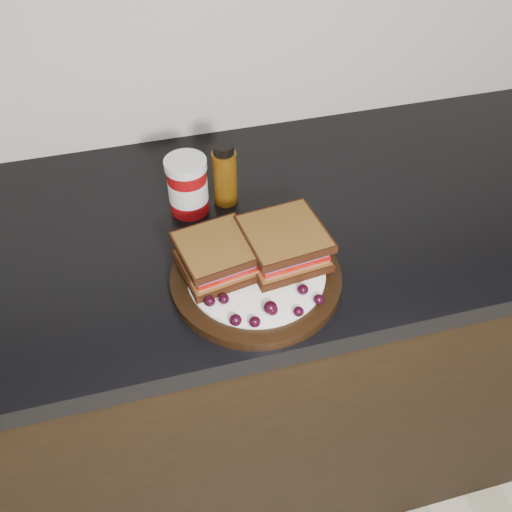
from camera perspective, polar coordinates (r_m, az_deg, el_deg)
The scene contains 27 objects.
base_cabinets at distance 1.40m, azimuth -10.30°, elevation -12.70°, with size 3.96×0.58×0.86m, color black.
countertop at distance 1.05m, azimuth -13.42°, elevation 0.57°, with size 3.98×0.60×0.04m, color black.
plate at distance 0.93m, azimuth 0.00°, elevation -2.21°, with size 0.28×0.28×0.02m, color black.
sandwich_left at distance 0.91m, azimuth -3.94°, elevation -0.04°, with size 0.12×0.12×0.05m, color brown, non-canonical shape.
sandwich_right at distance 0.93m, azimuth 2.80°, elevation 1.25°, with size 0.13×0.13×0.06m, color brown, non-canonical shape.
grape_0 at distance 0.87m, azimuth -4.66°, elevation -4.53°, with size 0.02×0.02×0.02m, color black.
grape_1 at distance 0.88m, azimuth -3.24°, elevation -4.31°, with size 0.02×0.02×0.02m, color black.
grape_2 at distance 0.85m, azimuth -2.06°, elevation -6.41°, with size 0.02×0.02×0.02m, color black.
grape_3 at distance 0.85m, azimuth -0.12°, elevation -6.60°, with size 0.02×0.02×0.02m, color black.
grape_4 at distance 0.86m, azimuth 1.45°, elevation -5.18°, with size 0.02×0.02×0.02m, color black.
grape_5 at distance 0.86m, azimuth 1.65°, elevation -5.43°, with size 0.02×0.02×0.02m, color black.
grape_6 at distance 0.86m, azimuth 4.28°, elevation -5.56°, with size 0.02×0.02×0.02m, color black.
grape_7 at distance 0.88m, azimuth 6.31°, elevation -4.33°, with size 0.02×0.02×0.02m, color black.
grape_8 at distance 0.89m, azimuth 4.71°, elevation -3.36°, with size 0.02×0.02×0.02m, color black.
grape_9 at distance 0.91m, azimuth 3.69°, elevation -1.69°, with size 0.02×0.02×0.02m, color black.
grape_10 at distance 0.94m, azimuth 4.77°, elevation 0.02°, with size 0.02×0.02×0.02m, color black.
grape_11 at distance 0.94m, azimuth 3.69°, elevation 0.10°, with size 0.02×0.02×0.01m, color black.
grape_12 at distance 0.96m, azimuth 3.09°, elevation 1.11°, with size 0.02×0.02×0.02m, color black.
grape_13 at distance 0.95m, azimuth -4.67°, elevation 0.39°, with size 0.02×0.02×0.02m, color black.
grape_14 at distance 0.94m, azimuth -4.41°, elevation -0.18°, with size 0.02×0.02×0.02m, color black.
grape_15 at distance 0.91m, azimuth -3.55°, elevation -1.59°, with size 0.02×0.02×0.02m, color black.
grape_16 at distance 0.90m, azimuth -5.57°, elevation -2.87°, with size 0.02×0.02×0.02m, color black.
grape_17 at distance 0.93m, azimuth -2.90°, elevation -0.20°, with size 0.02×0.02×0.02m, color black.
grape_18 at distance 0.93m, azimuth -5.49°, elevation -0.85°, with size 0.02×0.02×0.02m, color black.
grape_19 at distance 0.91m, azimuth -4.96°, elevation -1.59°, with size 0.02×0.02×0.02m, color black.
condiment_jar at distance 1.05m, azimuth -6.85°, elevation 6.99°, with size 0.08×0.08×0.11m, color maroon.
oil_bottle at distance 1.06m, azimuth -3.15°, elevation 8.19°, with size 0.05×0.05×0.13m, color #533008.
Camera 1 is at (0.05, 0.93, 1.60)m, focal length 40.00 mm.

